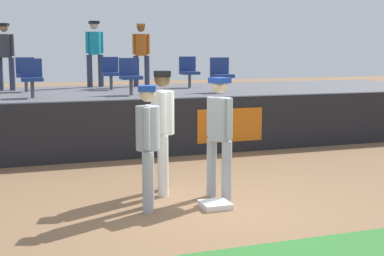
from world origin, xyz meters
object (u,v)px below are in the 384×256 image
(seat_front_center, at_px, (130,74))
(seat_back_left, at_px, (26,72))
(seat_front_left, at_px, (32,76))
(spectator_casual, at_px, (95,49))
(player_fielder_home, at_px, (163,123))
(seat_back_center, at_px, (110,71))
(seat_back_right, at_px, (189,70))
(first_base, at_px, (215,205))
(seat_front_right, at_px, (221,73))
(spectator_hooded, at_px, (5,52))
(spectator_capped, at_px, (141,50))
(player_coach_visitor, at_px, (148,139))
(player_runner_visitor, at_px, (219,129))

(seat_front_center, distance_m, seat_back_left, 2.86)
(seat_front_left, distance_m, spectator_casual, 3.48)
(player_fielder_home, relative_size, seat_back_center, 2.26)
(seat_back_right, xyz_separation_m, seat_front_left, (-4.19, -1.80, -0.00))
(seat_back_center, distance_m, spectator_casual, 1.26)
(seat_back_left, xyz_separation_m, seat_back_center, (2.11, 0.00, 0.00))
(first_base, xyz_separation_m, seat_front_center, (-0.03, 5.22, 1.61))
(seat_front_right, bearing_deg, spectator_hooded, 154.32)
(seat_front_left, distance_m, spectator_capped, 4.17)
(player_fielder_home, bearing_deg, spectator_casual, -166.59)
(first_base, bearing_deg, spectator_casual, 92.56)
(first_base, distance_m, seat_back_left, 7.55)
(seat_front_right, bearing_deg, player_fielder_home, -122.52)
(seat_front_right, relative_size, seat_back_center, 1.00)
(player_coach_visitor, xyz_separation_m, seat_front_center, (0.89, 5.02, 0.65))
(player_coach_visitor, bearing_deg, spectator_capped, -175.15)
(seat_front_left, xyz_separation_m, seat_back_left, (-0.06, 1.80, -0.00))
(first_base, xyz_separation_m, player_fielder_home, (-0.47, 1.00, 1.06))
(seat_front_center, bearing_deg, spectator_hooded, 138.54)
(seat_front_left, xyz_separation_m, spectator_casual, (1.82, 2.90, 0.57))
(seat_front_left, xyz_separation_m, spectator_capped, (3.10, 2.74, 0.54))
(first_base, bearing_deg, seat_front_right, 67.00)
(player_coach_visitor, relative_size, spectator_hooded, 1.03)
(spectator_casual, bearing_deg, seat_front_left, 50.24)
(seat_back_center, bearing_deg, seat_front_center, -86.18)
(player_runner_visitor, height_order, seat_front_left, seat_front_left)
(seat_front_right, bearing_deg, spectator_capped, 115.49)
(seat_back_left, bearing_deg, spectator_casual, 30.32)
(seat_front_right, xyz_separation_m, seat_back_right, (-0.22, 1.80, -0.00))
(seat_front_right, bearing_deg, first_base, -113.00)
(seat_back_left, bearing_deg, player_coach_visitor, -78.92)
(seat_front_left, bearing_deg, seat_back_left, 92.06)
(player_runner_visitor, xyz_separation_m, spectator_hooded, (-2.93, 7.17, 1.11))
(seat_front_left, bearing_deg, spectator_casual, 57.88)
(seat_front_left, distance_m, seat_back_left, 1.80)
(player_runner_visitor, bearing_deg, player_coach_visitor, -101.03)
(seat_back_right, xyz_separation_m, spectator_capped, (-1.09, 0.94, 0.54))
(seat_front_center, relative_size, spectator_casual, 0.47)
(player_coach_visitor, relative_size, seat_front_center, 2.07)
(player_coach_visitor, height_order, seat_back_left, seat_back_left)
(player_runner_visitor, relative_size, seat_front_right, 2.16)
(seat_front_right, bearing_deg, seat_front_left, -180.00)
(spectator_hooded, xyz_separation_m, spectator_capped, (3.62, 0.37, 0.03))
(first_base, relative_size, player_fielder_home, 0.21)
(player_coach_visitor, xyz_separation_m, seat_front_right, (3.14, 5.02, 0.65))
(player_runner_visitor, relative_size, spectator_hooded, 1.08)
(seat_back_left, distance_m, spectator_hooded, 0.88)
(first_base, distance_m, seat_back_right, 7.48)
(spectator_hooded, bearing_deg, seat_back_left, 147.03)
(player_runner_visitor, distance_m, spectator_capped, 7.66)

